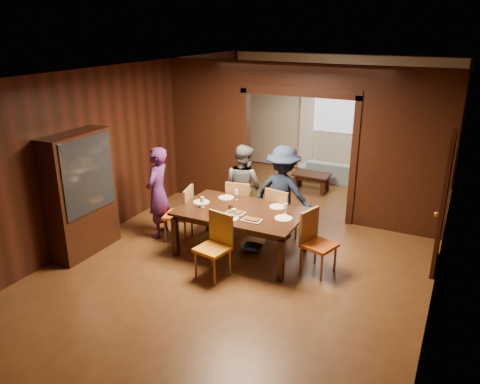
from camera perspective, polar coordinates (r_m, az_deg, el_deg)
The scene contains 32 objects.
floor at distance 8.07m, azimuth 2.80°, elevation -6.39°, with size 9.00×9.00×0.00m, color #553118.
ceiling at distance 7.26m, azimuth 3.19°, elevation 14.55°, with size 5.50×9.00×0.02m, color silver.
room_walls at distance 9.23m, azimuth 7.69°, elevation 6.82°, with size 5.52×9.01×2.90m.
person_purple at distance 8.24m, azimuth -9.99°, elevation -0.04°, with size 0.59×0.38×1.61m, color #4D2162.
person_grey at distance 8.48m, azimuth 0.40°, elevation 0.67°, with size 0.76×0.59×1.56m, color #515358.
person_navy at distance 8.09m, azimuth 5.28°, elevation -0.06°, with size 1.06×0.61×1.65m, color #161F37.
sofa at distance 11.32m, azimuth 11.73°, elevation 2.48°, with size 1.72×0.67×0.50m, color #8098A8.
serving_bowl at distance 7.53m, azimuth 1.53°, elevation -1.72°, with size 0.34×0.34×0.08m, color black.
dining_table at distance 7.62m, azimuth 0.09°, elevation -4.88°, with size 1.98×1.23×0.76m, color black.
coffee_table at distance 10.61m, azimuth 8.67°, elevation 1.19°, with size 0.80×0.50×0.40m, color black.
chair_left at distance 8.12m, azimuth -7.56°, elevation -2.62°, with size 0.44×0.44×0.97m, color orange, non-canonical shape.
chair_right at distance 7.11m, azimuth 9.65°, elevation -6.18°, with size 0.44×0.44×0.97m, color #C04912, non-canonical shape.
chair_far_l at distance 8.42m, azimuth 0.09°, elevation -1.61°, with size 0.44×0.44×0.97m, color orange, non-canonical shape.
chair_far_r at distance 8.08m, azimuth 5.17°, elevation -2.66°, with size 0.44×0.44×0.97m, color #C34B12, non-canonical shape.
chair_near at distance 6.91m, azimuth -3.36°, elevation -6.71°, with size 0.44×0.44×0.97m, color orange, non-canonical shape.
hutch at distance 7.88m, azimuth -18.81°, elevation -0.27°, with size 0.40×1.20×2.00m, color black.
door_right at distance 7.59m, azimuth 23.58°, elevation -1.28°, with size 0.06×0.90×2.10m, color black.
window_far at distance 11.60m, azimuth 11.91°, elevation 10.26°, with size 1.20×0.03×1.30m, color silver.
curtain_left at distance 11.85m, azimuth 8.17°, elevation 8.47°, with size 0.35×0.06×2.40m, color white.
curtain_right at distance 11.48m, azimuth 15.34°, elevation 7.60°, with size 0.35×0.06×2.40m, color white.
plate_left at distance 7.81m, azimuth -4.73°, elevation -1.23°, with size 0.27×0.27×0.01m, color silver.
plate_far_l at distance 7.98m, azimuth -1.69°, elevation -0.69°, with size 0.27×0.27×0.01m, color silver.
plate_far_r at distance 7.61m, azimuth 4.63°, elevation -1.81°, with size 0.27×0.27×0.01m, color silver.
plate_right at distance 7.19m, azimuth 5.31°, elevation -3.19°, with size 0.27×0.27×0.01m, color white.
plate_near at distance 7.16m, azimuth -1.25°, elevation -3.20°, with size 0.27×0.27×0.01m, color silver.
platter_a at distance 7.34m, azimuth -0.56°, elevation -2.49°, with size 0.30×0.20×0.04m, color slate.
platter_b at distance 7.08m, azimuth 1.46°, elevation -3.39°, with size 0.30×0.20×0.04m, color gray.
wineglass_left at distance 7.58m, azimuth -4.63°, elevation -1.23°, with size 0.08×0.08×0.18m, color silver, non-canonical shape.
wineglass_far at distance 7.87m, azimuth -0.43°, elevation -0.33°, with size 0.08×0.08×0.18m, color white, non-canonical shape.
wineglass_right at distance 7.32m, azimuth 5.58°, elevation -2.06°, with size 0.08×0.08×0.18m, color white, non-canonical shape.
tumbler at distance 7.17m, azimuth -0.75°, elevation -2.61°, with size 0.07×0.07×0.14m, color silver.
condiment_jar at distance 7.47m, azimuth -1.13°, elevation -1.77°, with size 0.08×0.08×0.11m, color #4A2711, non-canonical shape.
Camera 1 is at (2.84, -6.64, 3.60)m, focal length 35.00 mm.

